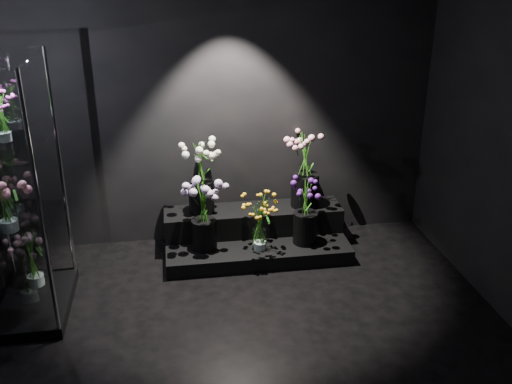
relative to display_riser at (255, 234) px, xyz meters
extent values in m
plane|color=black|center=(-0.22, -1.65, -0.16)|extent=(4.00, 4.00, 0.00)
plane|color=black|center=(-0.22, 0.35, 1.24)|extent=(4.00, 0.00, 4.00)
cube|color=black|center=(0.00, -0.09, -0.09)|extent=(1.73, 0.77, 0.14)
cube|color=black|center=(0.00, 0.10, 0.10)|extent=(1.73, 0.38, 0.24)
cube|color=black|center=(-1.93, -0.73, -0.11)|extent=(0.56, 0.93, 0.09)
cube|color=white|center=(-1.93, -0.73, 0.63)|extent=(0.50, 0.87, 0.01)
cube|color=white|center=(-1.93, -0.73, 1.23)|extent=(0.50, 0.87, 0.01)
cylinder|color=white|center=(0.00, -0.28, 0.09)|extent=(0.13, 0.13, 0.21)
cylinder|color=black|center=(-0.50, -0.18, 0.13)|extent=(0.23, 0.23, 0.29)
cylinder|color=black|center=(0.45, -0.21, 0.14)|extent=(0.23, 0.23, 0.31)
cylinder|color=black|center=(-0.50, 0.11, 0.39)|extent=(0.24, 0.24, 0.32)
cylinder|color=black|center=(0.51, 0.10, 0.39)|extent=(0.27, 0.27, 0.33)
cylinder|color=white|center=(-1.97, -0.89, 0.76)|extent=(0.14, 0.14, 0.25)
cylinder|color=white|center=(-1.97, -0.60, 1.33)|extent=(0.11, 0.11, 0.19)
cylinder|color=white|center=(-1.95, -0.52, 0.07)|extent=(0.15, 0.15, 0.26)
camera|label=1|loc=(-0.75, -4.89, 2.54)|focal=40.00mm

